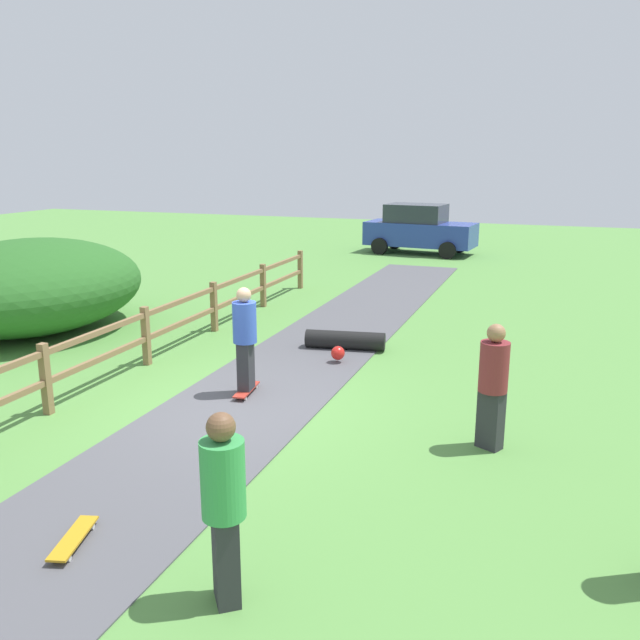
% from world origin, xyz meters
% --- Properties ---
extents(ground_plane, '(60.00, 60.00, 0.00)m').
position_xyz_m(ground_plane, '(0.00, 0.00, 0.00)').
color(ground_plane, '#568E42').
extents(asphalt_path, '(2.40, 28.00, 0.02)m').
position_xyz_m(asphalt_path, '(0.00, 0.00, 0.01)').
color(asphalt_path, '#515156').
rests_on(asphalt_path, ground_plane).
extents(wooden_fence, '(0.12, 18.12, 1.10)m').
position_xyz_m(wooden_fence, '(-2.60, 0.00, 0.67)').
color(wooden_fence, olive).
rests_on(wooden_fence, ground_plane).
extents(bush_large, '(4.35, 5.22, 2.02)m').
position_xyz_m(bush_large, '(-6.38, 2.57, 1.01)').
color(bush_large, '#286023').
rests_on(bush_large, ground_plane).
extents(skater_riding, '(0.43, 0.82, 1.76)m').
position_xyz_m(skater_riding, '(-0.16, 0.46, 1.00)').
color(skater_riding, '#B23326').
rests_on(skater_riding, asphalt_path).
extents(skater_fallen, '(1.62, 1.34, 0.36)m').
position_xyz_m(skater_fallen, '(0.57, 3.39, 0.20)').
color(skater_fallen, black).
rests_on(skater_fallen, asphalt_path).
extents(skateboard_loose, '(0.41, 0.82, 0.08)m').
position_xyz_m(skateboard_loose, '(0.12, -4.00, 0.09)').
color(skateboard_loose, '#BF8C19').
rests_on(skateboard_loose, asphalt_path).
extents(bystander_maroon, '(0.51, 0.51, 1.70)m').
position_xyz_m(bystander_maroon, '(3.76, -0.24, 0.94)').
color(bystander_maroon, '#2D2D33').
rests_on(bystander_maroon, ground_plane).
extents(bystander_green, '(0.53, 0.53, 1.76)m').
position_xyz_m(bystander_green, '(1.95, -4.22, 0.97)').
color(bystander_green, '#2D2D33').
rests_on(bystander_green, ground_plane).
extents(parked_car_blue, '(4.35, 2.34, 1.92)m').
position_xyz_m(parked_car_blue, '(-0.80, 17.10, 0.96)').
color(parked_car_blue, '#283D99').
rests_on(parked_car_blue, ground_plane).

